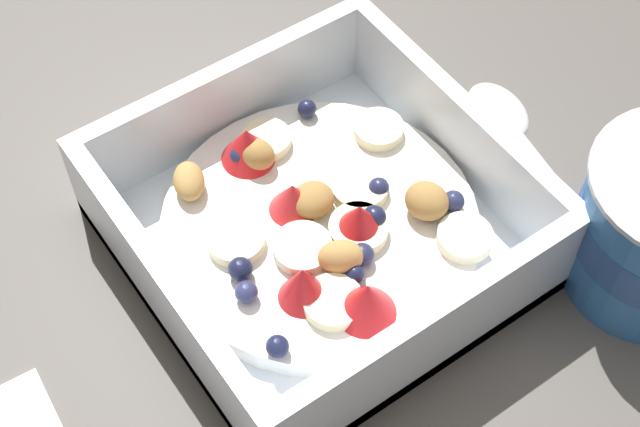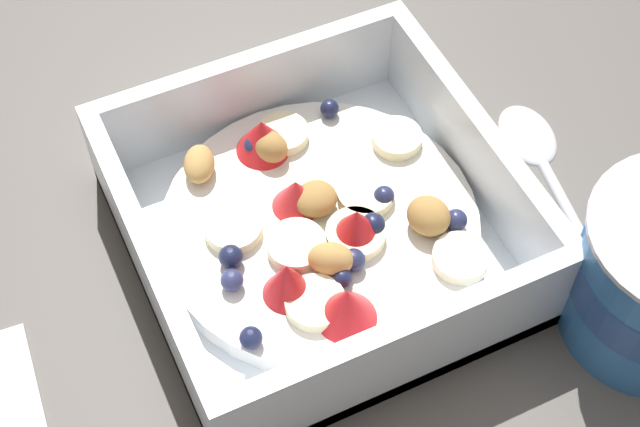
# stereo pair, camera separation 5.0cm
# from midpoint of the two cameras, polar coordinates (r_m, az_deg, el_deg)

# --- Properties ---
(ground_plane) EXTENTS (2.40, 2.40, 0.00)m
(ground_plane) POSITION_cam_midpoint_polar(r_m,az_deg,el_deg) (0.52, 4.79, -3.09)
(ground_plane) COLOR #56514C
(fruit_bowl) EXTENTS (0.19, 0.19, 0.06)m
(fruit_bowl) POSITION_cam_midpoint_polar(r_m,az_deg,el_deg) (0.51, 2.81, -0.91)
(fruit_bowl) COLOR white
(fruit_bowl) RESTS_ON ground
(spoon) EXTENTS (0.05, 0.17, 0.01)m
(spoon) POSITION_cam_midpoint_polar(r_m,az_deg,el_deg) (0.57, 15.77, 2.65)
(spoon) COLOR silver
(spoon) RESTS_ON ground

